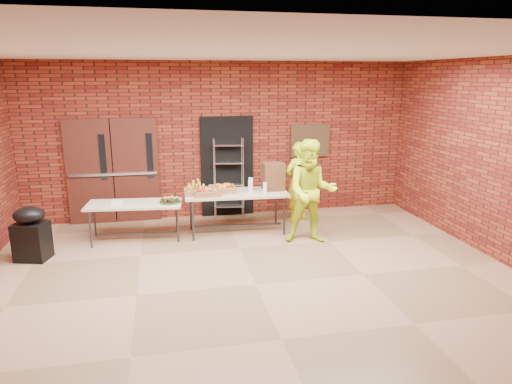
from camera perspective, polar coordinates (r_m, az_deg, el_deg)
room at (r=6.13m, az=-0.04°, el=2.13°), size 8.08×7.08×3.28m
double_doors at (r=9.54m, az=-17.40°, el=2.51°), size 1.78×0.12×2.10m
dark_doorway at (r=9.60m, az=-3.62°, el=3.18°), size 1.10×0.06×2.10m
bronze_plaque at (r=9.92m, az=6.75°, el=6.39°), size 0.85×0.04×0.70m
wire_rack at (r=9.51m, az=-3.43°, el=1.74°), size 0.63×0.28×1.66m
table_left at (r=8.46m, az=-14.95°, el=-1.73°), size 1.73×0.86×0.69m
table_right at (r=8.56m, az=-2.45°, el=-0.45°), size 1.95×0.89×0.78m
basket_bananas at (r=8.44m, az=-7.46°, el=0.11°), size 0.44×0.35×0.14m
basket_oranges at (r=8.53m, az=-4.29°, el=0.38°), size 0.48×0.37×0.15m
basket_apples at (r=8.32m, az=-6.12°, el=-0.04°), size 0.46×0.36×0.14m
muffin_tray at (r=8.34m, az=-10.68°, el=-0.99°), size 0.39×0.39×0.10m
napkin_box at (r=8.46m, az=-16.99°, el=-1.25°), size 0.19×0.12×0.06m
coffee_dispenser at (r=8.68m, az=2.18°, el=1.96°), size 0.39×0.35×0.51m
cup_stack_front at (r=8.47m, az=-0.72°, el=0.65°), size 0.08×0.08×0.23m
cup_stack_mid at (r=8.40m, az=1.12°, el=0.49°), size 0.07×0.07×0.21m
cup_stack_back at (r=8.60m, az=-0.65°, el=0.96°), size 0.08×0.08×0.25m
covered_grill at (r=8.18m, az=-26.29°, el=-4.67°), size 0.58×0.52×0.89m
volunteer_woman at (r=9.28m, az=5.20°, el=1.27°), size 0.70×0.60×1.63m
volunteer_man at (r=8.06m, az=6.94°, el=0.02°), size 1.02×0.87×1.84m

